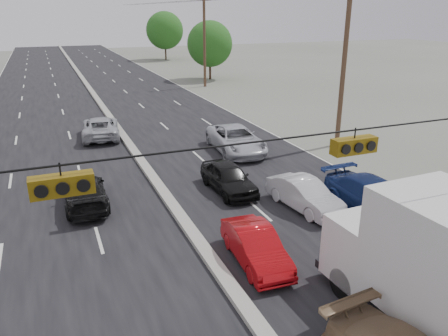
{
  "coord_description": "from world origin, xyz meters",
  "views": [
    {
      "loc": [
        -4.56,
        -7.33,
        8.21
      ],
      "look_at": [
        1.75,
        8.06,
        2.2
      ],
      "focal_mm": 35.0,
      "sensor_mm": 36.0,
      "label": 1
    }
  ],
  "objects_px": {
    "queue_car_a": "(228,178)",
    "queue_car_c": "(236,140)",
    "red_sedan": "(256,247)",
    "utility_pole_right_c": "(204,40)",
    "oncoming_near": "(85,192)",
    "utility_pole_right_b": "(344,65)",
    "oncoming_far": "(100,128)",
    "queue_car_d": "(376,200)",
    "tree_right_far": "(165,30)",
    "tree_right_mid": "(210,44)",
    "queue_car_b": "(305,195)"
  },
  "relations": [
    {
      "from": "queue_car_a",
      "to": "queue_car_c",
      "type": "height_order",
      "value": "queue_car_c"
    },
    {
      "from": "red_sedan",
      "to": "queue_car_c",
      "type": "height_order",
      "value": "queue_car_c"
    },
    {
      "from": "utility_pole_right_c",
      "to": "oncoming_near",
      "type": "xyz_separation_m",
      "value": [
        -16.02,
        -28.57,
        -4.46
      ]
    },
    {
      "from": "utility_pole_right_b",
      "to": "queue_car_c",
      "type": "xyz_separation_m",
      "value": [
        -6.63,
        1.17,
        -4.34
      ]
    },
    {
      "from": "oncoming_far",
      "to": "queue_car_a",
      "type": "bearing_deg",
      "value": 117.02
    },
    {
      "from": "utility_pole_right_c",
      "to": "oncoming_near",
      "type": "bearing_deg",
      "value": -119.27
    },
    {
      "from": "queue_car_d",
      "to": "oncoming_near",
      "type": "relative_size",
      "value": 1.2
    },
    {
      "from": "utility_pole_right_c",
      "to": "queue_car_d",
      "type": "bearing_deg",
      "value": -98.11
    },
    {
      "from": "utility_pole_right_b",
      "to": "queue_car_a",
      "type": "bearing_deg",
      "value": -154.85
    },
    {
      "from": "utility_pole_right_c",
      "to": "tree_right_far",
      "type": "bearing_deg",
      "value": 83.35
    },
    {
      "from": "red_sedan",
      "to": "tree_right_far",
      "type": "bearing_deg",
      "value": 81.19
    },
    {
      "from": "oncoming_far",
      "to": "utility_pole_right_c",
      "type": "bearing_deg",
      "value": -121.64
    },
    {
      "from": "queue_car_c",
      "to": "queue_car_a",
      "type": "bearing_deg",
      "value": -112.81
    },
    {
      "from": "utility_pole_right_c",
      "to": "tree_right_mid",
      "type": "xyz_separation_m",
      "value": [
        2.5,
        5.0,
        -0.77
      ]
    },
    {
      "from": "utility_pole_right_c",
      "to": "queue_car_a",
      "type": "height_order",
      "value": "utility_pole_right_c"
    },
    {
      "from": "utility_pole_right_c",
      "to": "queue_car_a",
      "type": "xyz_separation_m",
      "value": [
        -9.5,
        -29.46,
        -4.42
      ]
    },
    {
      "from": "tree_right_mid",
      "to": "oncoming_far",
      "type": "xyz_separation_m",
      "value": [
        -16.4,
        -22.41,
        -3.63
      ]
    },
    {
      "from": "queue_car_a",
      "to": "oncoming_near",
      "type": "xyz_separation_m",
      "value": [
        -6.52,
        0.89,
        -0.04
      ]
    },
    {
      "from": "tree_right_mid",
      "to": "oncoming_near",
      "type": "distance_m",
      "value": 38.52
    },
    {
      "from": "oncoming_near",
      "to": "queue_car_c",
      "type": "bearing_deg",
      "value": -151.96
    },
    {
      "from": "utility_pole_right_b",
      "to": "queue_car_c",
      "type": "height_order",
      "value": "utility_pole_right_b"
    },
    {
      "from": "queue_car_b",
      "to": "utility_pole_right_c",
      "type": "bearing_deg",
      "value": 70.35
    },
    {
      "from": "queue_car_a",
      "to": "queue_car_d",
      "type": "height_order",
      "value": "queue_car_d"
    },
    {
      "from": "tree_right_far",
      "to": "queue_car_c",
      "type": "xyz_separation_m",
      "value": [
        -10.13,
        -53.83,
        -4.19
      ]
    },
    {
      "from": "oncoming_near",
      "to": "queue_car_a",
      "type": "bearing_deg",
      "value": 173.46
    },
    {
      "from": "red_sedan",
      "to": "queue_car_a",
      "type": "relative_size",
      "value": 0.93
    },
    {
      "from": "queue_car_c",
      "to": "oncoming_far",
      "type": "xyz_separation_m",
      "value": [
        -7.27,
        6.41,
        -0.06
      ]
    },
    {
      "from": "oncoming_far",
      "to": "utility_pole_right_b",
      "type": "bearing_deg",
      "value": 158.33
    },
    {
      "from": "queue_car_d",
      "to": "oncoming_near",
      "type": "xyz_separation_m",
      "value": [
        -11.13,
        5.77,
        -0.13
      ]
    },
    {
      "from": "queue_car_c",
      "to": "queue_car_d",
      "type": "xyz_separation_m",
      "value": [
        1.74,
        -10.52,
        0.01
      ]
    },
    {
      "from": "tree_right_far",
      "to": "queue_car_d",
      "type": "distance_m",
      "value": 65.02
    },
    {
      "from": "tree_right_mid",
      "to": "queue_car_b",
      "type": "height_order",
      "value": "tree_right_mid"
    },
    {
      "from": "queue_car_c",
      "to": "utility_pole_right_c",
      "type": "bearing_deg",
      "value": 78.59
    },
    {
      "from": "red_sedan",
      "to": "utility_pole_right_b",
      "type": "bearing_deg",
      "value": 47.52
    },
    {
      "from": "queue_car_b",
      "to": "queue_car_c",
      "type": "height_order",
      "value": "queue_car_c"
    },
    {
      "from": "utility_pole_right_b",
      "to": "oncoming_near",
      "type": "bearing_deg",
      "value": -167.43
    },
    {
      "from": "utility_pole_right_c",
      "to": "tree_right_mid",
      "type": "bearing_deg",
      "value": 63.43
    },
    {
      "from": "queue_car_b",
      "to": "oncoming_far",
      "type": "relative_size",
      "value": 0.78
    },
    {
      "from": "red_sedan",
      "to": "oncoming_near",
      "type": "xyz_separation_m",
      "value": [
        -4.92,
        7.07,
        0.02
      ]
    },
    {
      "from": "tree_right_far",
      "to": "queue_car_c",
      "type": "height_order",
      "value": "tree_right_far"
    },
    {
      "from": "tree_right_far",
      "to": "oncoming_near",
      "type": "distance_m",
      "value": 61.89
    },
    {
      "from": "utility_pole_right_c",
      "to": "oncoming_far",
      "type": "distance_m",
      "value": 22.71
    },
    {
      "from": "utility_pole_right_b",
      "to": "queue_car_b",
      "type": "distance_m",
      "value": 11.32
    },
    {
      "from": "utility_pole_right_b",
      "to": "utility_pole_right_c",
      "type": "height_order",
      "value": "same"
    },
    {
      "from": "utility_pole_right_b",
      "to": "queue_car_d",
      "type": "distance_m",
      "value": 11.4
    },
    {
      "from": "queue_car_c",
      "to": "utility_pole_right_b",
      "type": "bearing_deg",
      "value": -5.89
    },
    {
      "from": "tree_right_far",
      "to": "oncoming_far",
      "type": "relative_size",
      "value": 1.6
    },
    {
      "from": "queue_car_a",
      "to": "tree_right_mid",
      "type": "bearing_deg",
      "value": 69.02
    },
    {
      "from": "utility_pole_right_c",
      "to": "oncoming_near",
      "type": "distance_m",
      "value": 33.06
    },
    {
      "from": "utility_pole_right_c",
      "to": "tree_right_mid",
      "type": "height_order",
      "value": "utility_pole_right_c"
    }
  ]
}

